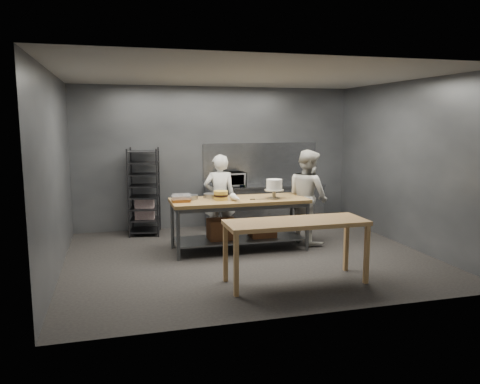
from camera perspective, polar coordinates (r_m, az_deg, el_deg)
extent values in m
plane|color=black|center=(8.01, 1.05, -7.88)|extent=(6.00, 6.00, 0.00)
cube|color=#4C4F54|center=(10.13, -2.89, 4.24)|extent=(6.00, 0.04, 3.00)
cube|color=brown|center=(8.24, -0.09, -1.05)|extent=(2.40, 0.90, 0.06)
cube|color=#47494C|center=(8.39, -0.09, -5.70)|extent=(2.25, 0.75, 0.03)
cylinder|color=#47494C|center=(7.74, -7.54, -5.25)|extent=(0.06, 0.06, 0.86)
cylinder|color=#47494C|center=(8.49, -8.25, -4.01)|extent=(0.06, 0.06, 0.86)
cylinder|color=#47494C|center=(8.34, 8.22, -4.24)|extent=(0.06, 0.06, 0.86)
cylinder|color=#47494C|center=(9.04, 6.26, -3.19)|extent=(0.06, 0.06, 0.86)
cube|color=brown|center=(8.29, -2.18, -4.55)|extent=(0.50, 0.40, 0.35)
cube|color=brown|center=(8.47, 2.70, -4.43)|extent=(0.45, 0.38, 0.30)
cube|color=#9D7341|center=(6.61, 6.86, -3.73)|extent=(2.00, 0.70, 0.06)
cube|color=#9D7341|center=(6.16, -0.47, -8.94)|extent=(0.06, 0.06, 0.84)
cube|color=#9D7341|center=(6.71, -1.78, -7.43)|extent=(0.06, 0.06, 0.84)
cube|color=#9D7341|center=(6.87, 15.18, -7.37)|extent=(0.06, 0.06, 0.84)
cube|color=#9D7341|center=(7.37, 12.82, -6.18)|extent=(0.06, 0.06, 0.84)
cube|color=slate|center=(10.16, 3.04, 0.73)|extent=(2.60, 0.60, 0.04)
cube|color=slate|center=(10.23, 3.02, -1.76)|extent=(2.56, 0.56, 0.86)
cube|color=slate|center=(10.38, 2.55, 3.52)|extent=(2.60, 0.02, 0.90)
cube|color=black|center=(9.59, -11.60, 0.07)|extent=(0.69, 0.74, 1.75)
cube|color=white|center=(9.65, -11.54, -1.90)|extent=(0.41, 0.30, 0.45)
imported|color=white|center=(8.93, -2.50, -0.70)|extent=(0.64, 0.46, 1.66)
imported|color=beige|center=(8.85, 8.27, -0.54)|extent=(0.84, 0.98, 1.76)
imported|color=black|center=(9.93, -0.96, 1.55)|extent=(0.54, 0.37, 0.30)
cylinder|color=#A9A087|center=(8.29, 4.18, -0.73)|extent=(0.20, 0.20, 0.02)
cylinder|color=#A9A087|center=(8.28, 4.18, -0.25)|extent=(0.06, 0.06, 0.12)
cylinder|color=#A9A087|center=(8.27, 4.19, 0.22)|extent=(0.34, 0.34, 0.02)
cylinder|color=white|center=(8.26, 4.19, 0.91)|extent=(0.28, 0.28, 0.18)
cylinder|color=gold|center=(8.13, -2.34, -0.77)|extent=(0.24, 0.24, 0.06)
cylinder|color=black|center=(8.12, -2.34, -0.42)|extent=(0.24, 0.24, 0.04)
cylinder|color=gold|center=(8.11, -2.35, -0.07)|extent=(0.24, 0.24, 0.06)
cylinder|color=gray|center=(8.24, -6.05, -0.62)|extent=(0.27, 0.27, 0.07)
cylinder|color=gray|center=(8.37, -3.59, -0.44)|extent=(0.27, 0.27, 0.07)
cone|color=white|center=(7.95, -0.44, -0.75)|extent=(0.15, 0.39, 0.12)
cube|color=slate|center=(8.21, 2.74, -0.87)|extent=(0.28, 0.02, 0.00)
cube|color=black|center=(8.15, 1.53, -0.89)|extent=(0.09, 0.02, 0.02)
cube|color=brown|center=(7.97, -7.21, -1.05)|extent=(0.30, 0.20, 0.05)
cube|color=silver|center=(7.96, -7.22, -0.66)|extent=(0.31, 0.21, 0.06)
cube|color=brown|center=(8.14, -7.11, -0.85)|extent=(0.30, 0.20, 0.05)
cube|color=silver|center=(8.13, -7.12, -0.47)|extent=(0.31, 0.21, 0.06)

